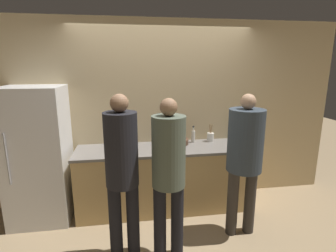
{
  "coord_description": "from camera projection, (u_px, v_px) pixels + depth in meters",
  "views": [
    {
      "loc": [
        -0.49,
        -3.0,
        1.98
      ],
      "look_at": [
        0.0,
        0.15,
        1.24
      ],
      "focal_mm": 28.0,
      "sensor_mm": 36.0,
      "label": 1
    }
  ],
  "objects": [
    {
      "name": "ground_plane",
      "position": [
        170.0,
        221.0,
        3.41
      ],
      "size": [
        14.0,
        14.0,
        0.0
      ],
      "primitive_type": "plane",
      "color": "#9E8460"
    },
    {
      "name": "wall_back",
      "position": [
        162.0,
        113.0,
        3.79
      ],
      "size": [
        5.2,
        0.06,
        2.6
      ],
      "color": "#D6BC8C",
      "rests_on": "ground_plane"
    },
    {
      "name": "counter",
      "position": [
        166.0,
        177.0,
        3.67
      ],
      "size": [
        2.4,
        0.69,
        0.89
      ],
      "color": "tan",
      "rests_on": "ground_plane"
    },
    {
      "name": "refrigerator",
      "position": [
        38.0,
        155.0,
        3.31
      ],
      "size": [
        0.72,
        0.69,
        1.73
      ],
      "color": "white",
      "rests_on": "ground_plane"
    },
    {
      "name": "person_left",
      "position": [
        122.0,
        167.0,
        2.54
      ],
      "size": [
        0.32,
        0.32,
        1.73
      ],
      "color": "black",
      "rests_on": "ground_plane"
    },
    {
      "name": "person_center",
      "position": [
        169.0,
        168.0,
        2.58
      ],
      "size": [
        0.33,
        0.33,
        1.68
      ],
      "color": "black",
      "rests_on": "ground_plane"
    },
    {
      "name": "person_right",
      "position": [
        245.0,
        151.0,
        2.95
      ],
      "size": [
        0.4,
        0.4,
        1.68
      ],
      "color": "#38332D",
      "rests_on": "ground_plane"
    },
    {
      "name": "fruit_bowl",
      "position": [
        176.0,
        141.0,
        3.72
      ],
      "size": [
        0.36,
        0.36,
        0.11
      ],
      "color": "#4C3323",
      "rests_on": "counter"
    },
    {
      "name": "utensil_crock",
      "position": [
        210.0,
        137.0,
        3.83
      ],
      "size": [
        0.1,
        0.1,
        0.26
      ],
      "color": "silver",
      "rests_on": "counter"
    },
    {
      "name": "bottle_amber",
      "position": [
        168.0,
        144.0,
        3.46
      ],
      "size": [
        0.08,
        0.08,
        0.19
      ],
      "color": "brown",
      "rests_on": "counter"
    },
    {
      "name": "bottle_clear",
      "position": [
        193.0,
        136.0,
        3.78
      ],
      "size": [
        0.05,
        0.05,
        0.24
      ],
      "color": "silver",
      "rests_on": "counter"
    },
    {
      "name": "bottle_green",
      "position": [
        237.0,
        133.0,
        3.93
      ],
      "size": [
        0.06,
        0.06,
        0.25
      ],
      "color": "#236033",
      "rests_on": "counter"
    },
    {
      "name": "cup_black",
      "position": [
        129.0,
        146.0,
        3.47
      ],
      "size": [
        0.08,
        0.08,
        0.09
      ],
      "color": "#28282D",
      "rests_on": "counter"
    }
  ]
}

